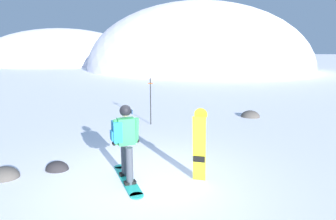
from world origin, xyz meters
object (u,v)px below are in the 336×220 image
(piste_marker_near, at_px, (150,97))
(rock_small, at_px, (57,169))
(spare_snowboard, at_px, (199,146))
(snowboarder_main, at_px, (125,141))
(rock_mid, at_px, (5,177))
(rock_dark, at_px, (250,117))

(piste_marker_near, relative_size, rock_small, 3.26)
(spare_snowboard, relative_size, piste_marker_near, 0.89)
(snowboarder_main, distance_m, rock_mid, 2.95)
(spare_snowboard, relative_size, rock_dark, 2.07)
(rock_mid, bearing_deg, snowboarder_main, 10.19)
(rock_mid, relative_size, rock_small, 1.22)
(piste_marker_near, relative_size, rock_mid, 2.68)
(spare_snowboard, distance_m, rock_mid, 4.50)
(snowboarder_main, xyz_separation_m, rock_small, (-1.86, 0.18, -0.92))
(snowboarder_main, distance_m, piste_marker_near, 4.96)
(rock_dark, bearing_deg, rock_mid, -126.65)
(piste_marker_near, height_order, rock_small, piste_marker_near)
(rock_dark, xyz_separation_m, rock_mid, (-5.64, -7.58, 0.00))
(snowboarder_main, xyz_separation_m, spare_snowboard, (1.58, 0.33, -0.08))
(rock_dark, distance_m, rock_mid, 9.44)
(rock_dark, bearing_deg, snowboarder_main, -112.09)
(rock_dark, bearing_deg, spare_snowboard, -100.85)
(rock_mid, distance_m, rock_small, 1.13)
(snowboarder_main, bearing_deg, piste_marker_near, 100.54)
(piste_marker_near, height_order, rock_dark, piste_marker_near)
(spare_snowboard, xyz_separation_m, rock_mid, (-4.34, -0.82, -0.83))
(rock_dark, relative_size, rock_mid, 1.15)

